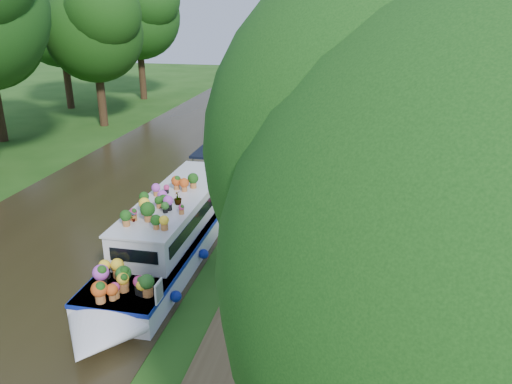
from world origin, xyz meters
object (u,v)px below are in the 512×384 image
object	(u,v)px
pedestrian_dark	(319,114)
sandwich_board	(269,306)
pedestrian_pink	(317,108)
plant_boat	(179,222)
second_boat	(284,104)

from	to	relation	value
pedestrian_dark	sandwich_board	bearing A→B (deg)	-103.71
sandwich_board	pedestrian_pink	world-z (taller)	pedestrian_pink
plant_boat	second_boat	distance (m)	22.87
second_boat	pedestrian_pink	world-z (taller)	pedestrian_pink
plant_boat	sandwich_board	bearing A→B (deg)	-44.18
second_boat	sandwich_board	world-z (taller)	second_boat
plant_boat	pedestrian_dark	size ratio (longest dim) A/B	8.41
second_boat	pedestrian_pink	bearing A→B (deg)	-45.57
sandwich_board	pedestrian_pink	xyz separation A→B (m)	(-1.07, 24.26, 0.44)
plant_boat	sandwich_board	distance (m)	5.33
plant_boat	sandwich_board	size ratio (longest dim) A/B	13.94
pedestrian_pink	plant_boat	bearing A→B (deg)	-96.24
pedestrian_pink	pedestrian_dark	bearing A→B (deg)	-77.00
pedestrian_pink	pedestrian_dark	distance (m)	1.66
plant_boat	pedestrian_dark	world-z (taller)	plant_boat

